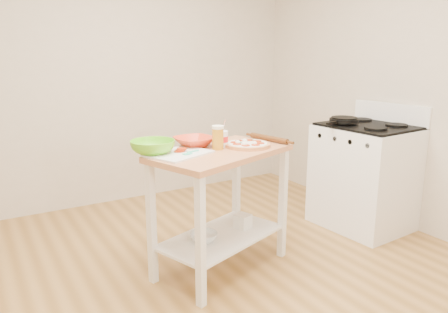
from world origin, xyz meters
name	(u,v)px	position (x,y,z in m)	size (l,w,h in m)	color
room_shell	(234,90)	(0.00, 0.00, 1.35)	(4.04, 4.54, 2.74)	#A6783D
prep_island	(221,186)	(0.13, 0.37, 0.64)	(1.13, 0.84, 0.90)	tan
gas_stove	(364,176)	(1.66, 0.41, 0.47)	(0.72, 0.82, 1.11)	white
skillet	(344,120)	(1.50, 0.55, 0.98)	(0.40, 0.26, 0.03)	black
pizza	(247,144)	(0.35, 0.37, 0.92)	(0.33, 0.33, 0.05)	#E9A163
cutting_board	(178,153)	(-0.18, 0.40, 0.91)	(0.48, 0.43, 0.04)	white
spatula	(190,152)	(-0.12, 0.36, 0.92)	(0.15, 0.08, 0.01)	#3FD5AC
knife	(163,151)	(-0.26, 0.48, 0.92)	(0.22, 0.19, 0.01)	silver
orange_bowl	(194,142)	(0.03, 0.58, 0.93)	(0.28, 0.28, 0.07)	red
green_bowl	(153,147)	(-0.32, 0.50, 0.95)	(0.30, 0.30, 0.09)	#6ACF20
beer_pint	(218,137)	(0.13, 0.41, 0.99)	(0.08, 0.08, 0.17)	#C7891C
yogurt_tub	(221,139)	(0.19, 0.46, 0.96)	(0.10, 0.10, 0.21)	white
rolling_pin	(269,139)	(0.60, 0.44, 0.92)	(0.04, 0.04, 0.36)	#573013
shelf_glass_bowl	(204,237)	(-0.03, 0.34, 0.29)	(0.20, 0.20, 0.06)	silver
shelf_bin	(243,221)	(0.34, 0.40, 0.31)	(0.11, 0.11, 0.11)	white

